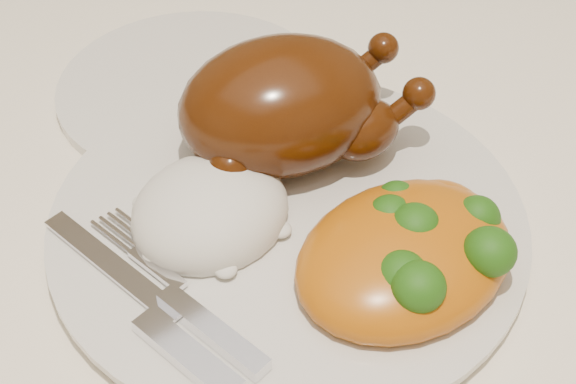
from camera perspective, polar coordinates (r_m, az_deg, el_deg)
dining_table at (r=0.59m, az=-12.10°, el=-12.34°), size 1.60×0.90×0.76m
tablecloth at (r=0.53m, az=-13.25°, el=-7.94°), size 1.73×1.03×0.18m
dinner_plate at (r=0.52m, az=0.00°, el=-2.10°), size 0.35×0.35×0.01m
side_plate at (r=0.64m, az=-6.74°, el=7.36°), size 0.26×0.26×0.01m
roast_chicken at (r=0.53m, az=-0.07°, el=6.22°), size 0.18×0.14×0.09m
rice_mound at (r=0.51m, az=-5.54°, el=-1.43°), size 0.11×0.11×0.05m
mac_and_cheese at (r=0.48m, az=8.82°, el=-4.10°), size 0.15×0.11×0.06m
cutlery at (r=0.46m, az=-8.11°, el=-8.61°), size 0.05×0.18×0.01m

